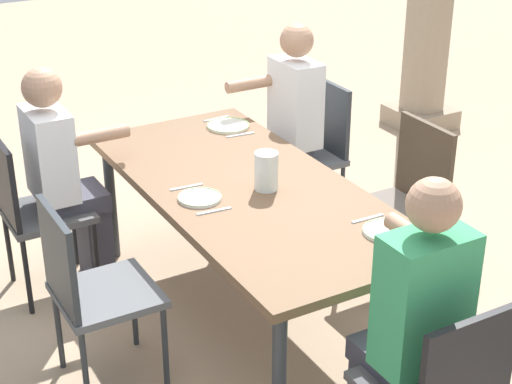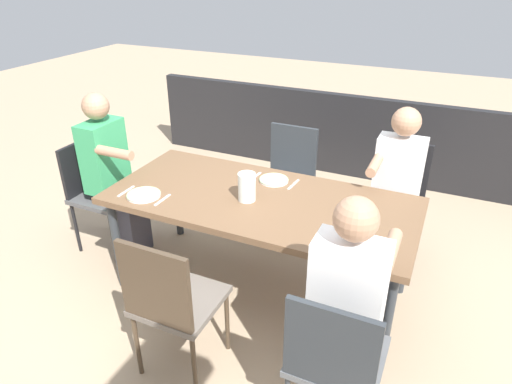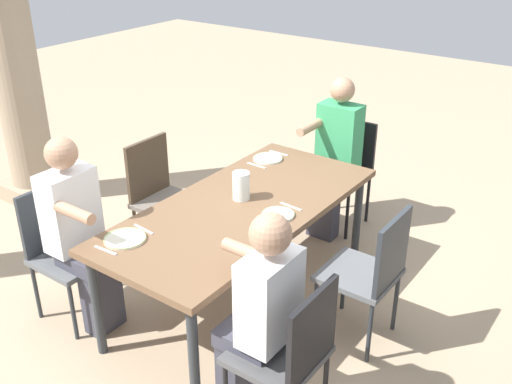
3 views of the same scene
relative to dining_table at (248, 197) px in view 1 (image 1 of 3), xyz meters
name	(u,v)px [view 1 (image 1 of 3)]	position (x,y,z in m)	size (l,w,h in m)	color
ground_plane	(249,315)	(0.00, 0.00, -0.70)	(16.00, 16.00, 0.00)	tan
dining_table	(248,197)	(0.00, 0.00, 0.00)	(2.06, 0.94, 0.76)	brown
chair_west_north	(312,145)	(-0.78, 0.89, -0.18)	(0.44, 0.44, 0.91)	#5B5E61
chair_west_south	(31,205)	(-0.78, -0.89, -0.16)	(0.44, 0.44, 0.93)	#4F4F50
chair_mid_north	(405,196)	(0.13, 0.89, -0.15)	(0.44, 0.44, 0.94)	#6A6158
chair_mid_south	(88,285)	(0.13, -0.89, -0.17)	(0.44, 0.44, 0.92)	#5B5E61
diner_woman_green	(286,123)	(-0.78, 0.69, 0.00)	(0.35, 0.49, 1.30)	#3F3F4C
diner_man_white	(411,321)	(1.25, 0.00, 0.01)	(0.49, 0.35, 1.32)	#3F3F4C
diner_guest_third	(64,172)	(-0.77, -0.69, -0.01)	(0.35, 0.49, 1.27)	#3F3F4C
plate_0	(228,126)	(-0.76, 0.29, 0.07)	(0.25, 0.25, 0.02)	silver
fork_0	(216,119)	(-0.91, 0.29, 0.07)	(0.02, 0.17, 0.01)	silver
spoon_0	(241,135)	(-0.61, 0.29, 0.07)	(0.02, 0.17, 0.01)	silver
plate_1	(200,198)	(0.02, -0.28, 0.07)	(0.21, 0.21, 0.02)	white
fork_1	(186,187)	(-0.13, -0.28, 0.07)	(0.02, 0.17, 0.01)	silver
spoon_1	(214,211)	(0.17, -0.28, 0.07)	(0.02, 0.17, 0.01)	silver
plate_2	(388,231)	(0.73, 0.30, 0.07)	(0.23, 0.23, 0.02)	white
fork_2	(368,218)	(0.58, 0.30, 0.07)	(0.02, 0.17, 0.01)	silver
spoon_2	(410,247)	(0.88, 0.30, 0.07)	(0.02, 0.17, 0.01)	silver
water_pitcher	(266,173)	(0.07, 0.06, 0.15)	(0.12, 0.12, 0.19)	white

